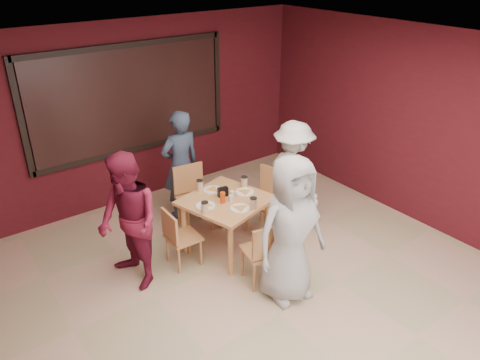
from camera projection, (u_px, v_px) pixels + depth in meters
floor at (279, 314)px, 5.23m from camera, size 7.00×7.00×0.00m
window_blinds at (131, 100)px, 6.97m from camera, size 3.00×0.02×1.50m
dining_table at (226, 205)px, 6.07m from camera, size 1.20×1.20×0.93m
chair_front at (264, 250)px, 5.51m from camera, size 0.50×0.50×0.86m
chair_back at (192, 193)px, 6.69m from camera, size 0.51×0.51×0.93m
chair_left at (178, 235)px, 5.85m from camera, size 0.40×0.40×0.80m
chair_right at (268, 196)px, 6.63m from camera, size 0.54×0.54×0.92m
diner_front at (290, 230)px, 5.17m from camera, size 0.92×0.65×1.77m
diner_back at (181, 165)px, 6.83m from camera, size 0.61×0.40×1.66m
diner_left at (129, 222)px, 5.39m from camera, size 0.69×0.86×1.69m
diner_right at (293, 175)px, 6.64m from camera, size 0.66×1.06×1.58m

